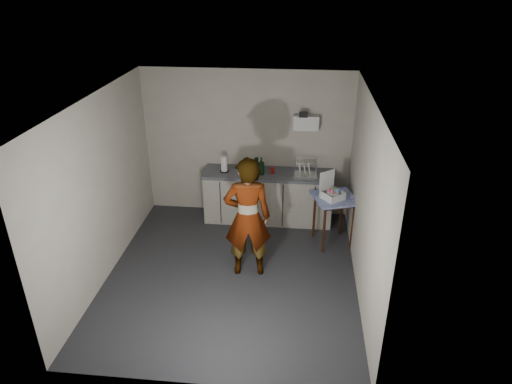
# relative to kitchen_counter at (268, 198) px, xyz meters

# --- Properties ---
(ground) EXTENTS (4.00, 4.00, 0.00)m
(ground) POSITION_rel_kitchen_counter_xyz_m (-0.40, -1.70, -0.43)
(ground) COLOR #242428
(ground) RESTS_ON ground
(wall_back) EXTENTS (3.60, 0.02, 2.60)m
(wall_back) POSITION_rel_kitchen_counter_xyz_m (-0.40, 0.29, 0.87)
(wall_back) COLOR #B5AB9E
(wall_back) RESTS_ON ground
(wall_right) EXTENTS (0.02, 4.00, 2.60)m
(wall_right) POSITION_rel_kitchen_counter_xyz_m (1.39, -1.70, 0.87)
(wall_right) COLOR #B5AB9E
(wall_right) RESTS_ON ground
(wall_left) EXTENTS (0.02, 4.00, 2.60)m
(wall_left) POSITION_rel_kitchen_counter_xyz_m (-2.19, -1.70, 0.87)
(wall_left) COLOR #B5AB9E
(wall_left) RESTS_ON ground
(ceiling) EXTENTS (3.60, 4.00, 0.01)m
(ceiling) POSITION_rel_kitchen_counter_xyz_m (-0.40, -1.70, 2.17)
(ceiling) COLOR white
(ceiling) RESTS_ON wall_back
(kitchen_counter) EXTENTS (2.24, 0.62, 0.91)m
(kitchen_counter) POSITION_rel_kitchen_counter_xyz_m (0.00, 0.00, 0.00)
(kitchen_counter) COLOR black
(kitchen_counter) RESTS_ON ground
(wall_shelf) EXTENTS (0.42, 0.18, 0.37)m
(wall_shelf) POSITION_rel_kitchen_counter_xyz_m (0.60, 0.22, 1.32)
(wall_shelf) COLOR white
(wall_shelf) RESTS_ON ground
(side_table) EXTENTS (0.81, 0.81, 0.83)m
(side_table) POSITION_rel_kitchen_counter_xyz_m (1.10, -0.67, 0.30)
(side_table) COLOR #3A1C0D
(side_table) RESTS_ON ground
(standing_man) EXTENTS (0.72, 0.52, 1.82)m
(standing_man) POSITION_rel_kitchen_counter_xyz_m (-0.17, -1.60, 0.48)
(standing_man) COLOR #B2A593
(standing_man) RESTS_ON ground
(soap_bottle) EXTENTS (0.15, 0.15, 0.30)m
(soap_bottle) POSITION_rel_kitchen_counter_xyz_m (-0.12, -0.09, 0.63)
(soap_bottle) COLOR black
(soap_bottle) RESTS_ON kitchen_counter
(soda_can) EXTENTS (0.06, 0.06, 0.12)m
(soda_can) POSITION_rel_kitchen_counter_xyz_m (0.07, -0.03, 0.54)
(soda_can) COLOR red
(soda_can) RESTS_ON kitchen_counter
(dark_bottle) EXTENTS (0.07, 0.07, 0.23)m
(dark_bottle) POSITION_rel_kitchen_counter_xyz_m (-0.21, 0.08, 0.60)
(dark_bottle) COLOR black
(dark_bottle) RESTS_ON kitchen_counter
(paper_towel) EXTENTS (0.16, 0.16, 0.28)m
(paper_towel) POSITION_rel_kitchen_counter_xyz_m (-0.76, -0.03, 0.62)
(paper_towel) COLOR black
(paper_towel) RESTS_ON kitchen_counter
(dish_rack) EXTENTS (0.39, 0.29, 0.27)m
(dish_rack) POSITION_rel_kitchen_counter_xyz_m (0.62, -0.05, 0.54)
(dish_rack) COLOR silver
(dish_rack) RESTS_ON kitchen_counter
(bakery_box) EXTENTS (0.42, 0.42, 0.41)m
(bakery_box) POSITION_rel_kitchen_counter_xyz_m (1.04, -0.71, 0.50)
(bakery_box) COLOR white
(bakery_box) RESTS_ON side_table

